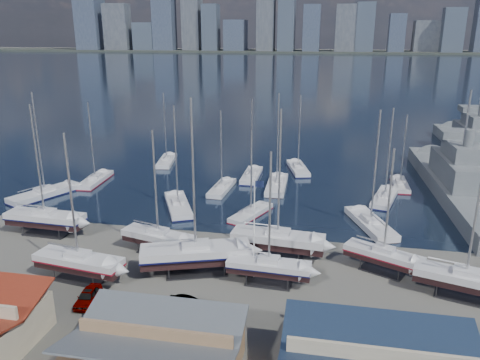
% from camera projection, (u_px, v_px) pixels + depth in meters
% --- Properties ---
extents(ground, '(1400.00, 1400.00, 0.00)m').
position_uv_depth(ground, '(210.00, 272.00, 50.07)').
color(ground, '#605E59').
rests_on(ground, ground).
extents(water, '(1400.00, 600.00, 0.40)m').
position_uv_depth(water, '(315.00, 68.00, 340.38)').
color(water, '#1B263E').
rests_on(water, ground).
extents(far_shore, '(1400.00, 80.00, 2.20)m').
position_uv_depth(far_shore, '(323.00, 52.00, 583.45)').
color(far_shore, '#2D332D').
rests_on(far_shore, ground).
extents(skyline, '(639.14, 43.80, 107.69)m').
position_uv_depth(skyline, '(318.00, 20.00, 567.53)').
color(skyline, '#475166').
rests_on(skyline, far_shore).
extents(shed_grey, '(12.60, 8.40, 4.17)m').
position_uv_depth(shed_grey, '(155.00, 350.00, 34.44)').
color(shed_grey, '#8C6B4C').
rests_on(shed_grey, ground).
extents(sailboat_cradle_0, '(10.33, 3.31, 16.47)m').
position_uv_depth(sailboat_cradle_0, '(45.00, 218.00, 58.86)').
color(sailboat_cradle_0, '#2D2D33').
rests_on(sailboat_cradle_0, ground).
extents(sailboat_cradle_1, '(9.84, 3.99, 15.50)m').
position_uv_depth(sailboat_cradle_1, '(79.00, 262.00, 47.85)').
color(sailboat_cradle_1, '#2D2D33').
rests_on(sailboat_cradle_1, ground).
extents(sailboat_cradle_2, '(9.15, 4.62, 14.50)m').
position_uv_depth(sailboat_cradle_2, '(158.00, 237.00, 53.69)').
color(sailboat_cradle_2, '#2D2D33').
rests_on(sailboat_cradle_2, ground).
extents(sailboat_cradle_3, '(12.05, 6.86, 18.58)m').
position_uv_depth(sailboat_cradle_3, '(196.00, 254.00, 49.24)').
color(sailboat_cradle_3, '#2D2D33').
rests_on(sailboat_cradle_3, ground).
extents(sailboat_cradle_4, '(10.66, 3.87, 16.95)m').
position_uv_depth(sailboat_cradle_4, '(278.00, 240.00, 52.80)').
color(sailboat_cradle_4, '#2D2D33').
rests_on(sailboat_cradle_4, ground).
extents(sailboat_cradle_5, '(8.61, 2.84, 13.90)m').
position_uv_depth(sailboat_cradle_5, '(269.00, 267.00, 47.06)').
color(sailboat_cradle_5, '#2D2D33').
rests_on(sailboat_cradle_5, ground).
extents(sailboat_cradle_6, '(8.46, 5.77, 13.60)m').
position_uv_depth(sailboat_cradle_6, '(383.00, 256.00, 49.40)').
color(sailboat_cradle_6, '#2D2D33').
rests_on(sailboat_cradle_6, ground).
extents(sailboat_cradle_7, '(9.56, 5.19, 15.10)m').
position_uv_depth(sailboat_cradle_7, '(465.00, 280.00, 44.44)').
color(sailboat_cradle_7, '#2D2D33').
rests_on(sailboat_cradle_7, ground).
extents(sailboat_moored_0, '(7.77, 11.60, 16.95)m').
position_uv_depth(sailboat_moored_0, '(45.00, 195.00, 72.81)').
color(sailboat_moored_0, black).
rests_on(sailboat_moored_0, water).
extents(sailboat_moored_1, '(3.18, 9.71, 14.33)m').
position_uv_depth(sailboat_moored_1, '(96.00, 181.00, 79.67)').
color(sailboat_moored_1, black).
rests_on(sailboat_moored_1, water).
extents(sailboat_moored_2, '(4.18, 9.78, 14.31)m').
position_uv_depth(sailboat_moored_2, '(167.00, 162.00, 91.41)').
color(sailboat_moored_2, black).
rests_on(sailboat_moored_2, water).
extents(sailboat_moored_3, '(7.14, 10.77, 15.73)m').
position_uv_depth(sailboat_moored_3, '(178.00, 207.00, 67.87)').
color(sailboat_moored_3, black).
rests_on(sailboat_moored_3, water).
extents(sailboat_moored_4, '(3.05, 9.14, 13.61)m').
position_uv_depth(sailboat_moored_4, '(222.00, 189.00, 75.56)').
color(sailboat_moored_4, black).
rests_on(sailboat_moored_4, water).
extents(sailboat_moored_5, '(2.78, 9.71, 14.50)m').
position_uv_depth(sailboat_moored_5, '(252.00, 176.00, 82.06)').
color(sailboat_moored_5, black).
rests_on(sailboat_moored_5, water).
extents(sailboat_moored_6, '(5.42, 8.74, 12.67)m').
position_uv_depth(sailboat_moored_6, '(251.00, 214.00, 65.16)').
color(sailboat_moored_6, black).
rests_on(sailboat_moored_6, water).
extents(sailboat_moored_7, '(3.29, 10.80, 16.19)m').
position_uv_depth(sailboat_moored_7, '(277.00, 186.00, 76.92)').
color(sailboat_moored_7, black).
rests_on(sailboat_moored_7, water).
extents(sailboat_moored_8, '(5.18, 10.16, 14.62)m').
position_uv_depth(sailboat_moored_8, '(298.00, 169.00, 86.35)').
color(sailboat_moored_8, black).
rests_on(sailboat_moored_8, water).
extents(sailboat_moored_9, '(6.53, 11.11, 16.21)m').
position_uv_depth(sailboat_moored_9, '(370.00, 225.00, 61.42)').
color(sailboat_moored_9, black).
rests_on(sailboat_moored_9, water).
extents(sailboat_moored_10, '(5.28, 10.28, 14.80)m').
position_uv_depth(sailboat_moored_10, '(385.00, 199.00, 71.10)').
color(sailboat_moored_10, black).
rests_on(sailboat_moored_10, water).
extents(sailboat_moored_11, '(2.39, 8.43, 12.60)m').
position_uv_depth(sailboat_moored_11, '(400.00, 185.00, 77.45)').
color(sailboat_moored_11, black).
rests_on(sailboat_moored_11, water).
extents(naval_ship_east, '(8.34, 44.15, 17.96)m').
position_uv_depth(naval_ship_east, '(457.00, 185.00, 73.11)').
color(naval_ship_east, slate).
rests_on(naval_ship_east, water).
extents(naval_ship_west, '(7.83, 43.43, 17.90)m').
position_uv_depth(naval_ship_west, '(473.00, 147.00, 97.66)').
color(naval_ship_west, slate).
rests_on(naval_ship_west, water).
extents(car_a, '(1.98, 4.15, 1.37)m').
position_uv_depth(car_a, '(88.00, 296.00, 44.13)').
color(car_a, gray).
rests_on(car_a, ground).
extents(car_b, '(5.15, 2.75, 1.61)m').
position_uv_depth(car_b, '(189.00, 308.00, 41.98)').
color(car_b, gray).
rests_on(car_b, ground).
extents(car_c, '(3.30, 5.09, 1.30)m').
position_uv_depth(car_c, '(227.00, 324.00, 39.96)').
color(car_c, gray).
rests_on(car_c, ground).
extents(car_d, '(2.73, 5.66, 1.59)m').
position_uv_depth(car_d, '(298.00, 333.00, 38.60)').
color(car_d, gray).
rests_on(car_d, ground).
extents(flagpole, '(0.97, 0.12, 10.94)m').
position_uv_depth(flagpole, '(255.00, 223.00, 46.82)').
color(flagpole, white).
rests_on(flagpole, ground).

